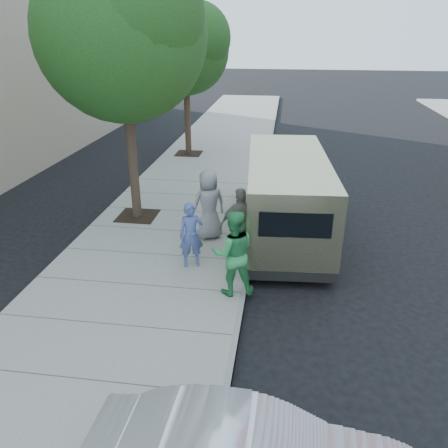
{
  "coord_description": "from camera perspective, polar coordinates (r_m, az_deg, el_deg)",
  "views": [
    {
      "loc": [
        2.16,
        -9.75,
        5.54
      ],
      "look_at": [
        0.78,
        0.06,
        1.1
      ],
      "focal_mm": 35.0,
      "sensor_mm": 36.0,
      "label": 1
    }
  ],
  "objects": [
    {
      "name": "parking_meter",
      "position": [
        11.41,
        2.83,
        1.98
      ],
      "size": [
        0.31,
        0.12,
        1.51
      ],
      "rotation": [
        0.0,
        0.0,
        0.05
      ],
      "color": "gray",
      "rests_on": "sidewalk"
    },
    {
      "name": "curb_face",
      "position": [
        11.2,
        3.3,
        -5.1
      ],
      "size": [
        0.12,
        60.0,
        0.16
      ],
      "primitive_type": "cube",
      "color": "gray",
      "rests_on": "ground"
    },
    {
      "name": "person_officer",
      "position": [
        10.6,
        -4.31,
        -1.49
      ],
      "size": [
        0.69,
        0.57,
        1.64
      ],
      "primitive_type": "imported",
      "rotation": [
        0.0,
        0.0,
        0.34
      ],
      "color": "#4C5EA2",
      "rests_on": "sidewalk"
    },
    {
      "name": "person_gray_shirt",
      "position": [
        11.98,
        -2.0,
        2.54
      ],
      "size": [
        1.14,
        1.04,
        1.96
      ],
      "primitive_type": "imported",
      "rotation": [
        0.0,
        0.0,
        3.69
      ],
      "color": "gray",
      "rests_on": "sidewalk"
    },
    {
      "name": "sidewalk",
      "position": [
        11.62,
        -8.8,
        -4.23
      ],
      "size": [
        5.0,
        60.0,
        0.15
      ],
      "primitive_type": "cube",
      "color": "gray",
      "rests_on": "ground"
    },
    {
      "name": "van",
      "position": [
        12.5,
        8.13,
        3.77
      ],
      "size": [
        2.51,
        6.42,
        2.34
      ],
      "rotation": [
        0.0,
        0.0,
        0.07
      ],
      "color": "#B7B383",
      "rests_on": "ground"
    },
    {
      "name": "ground",
      "position": [
        11.42,
        -3.95,
        -4.93
      ],
      "size": [
        120.0,
        120.0,
        0.0
      ],
      "primitive_type": "plane",
      "color": "black",
      "rests_on": "ground"
    },
    {
      "name": "person_green_shirt",
      "position": [
        9.42,
        1.21,
        -3.82
      ],
      "size": [
        1.1,
        0.95,
        1.95
      ],
      "primitive_type": "imported",
      "rotation": [
        0.0,
        0.0,
        3.39
      ],
      "color": "green",
      "rests_on": "sidewalk"
    },
    {
      "name": "person_striped_polo",
      "position": [
        10.92,
        2.25,
        0.04
      ],
      "size": [
        1.18,
        0.82,
        1.87
      ],
      "primitive_type": "imported",
      "rotation": [
        0.0,
        0.0,
        3.51
      ],
      "color": "slate",
      "rests_on": "sidewalk"
    },
    {
      "name": "tree_near",
      "position": [
        12.93,
        -13.08,
        23.62
      ],
      "size": [
        4.62,
        4.6,
        7.53
      ],
      "color": "black",
      "rests_on": "sidewalk"
    },
    {
      "name": "tree_far",
      "position": [
        20.25,
        -4.97,
        22.21
      ],
      "size": [
        3.92,
        3.8,
        6.49
      ],
      "color": "black",
      "rests_on": "sidewalk"
    }
  ]
}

